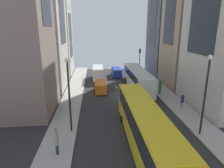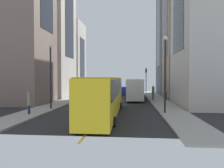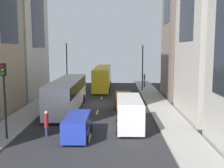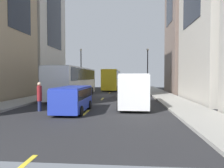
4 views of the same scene
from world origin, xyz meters
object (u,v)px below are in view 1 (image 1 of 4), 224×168
(pedestrian_walking_far, at_px, (128,71))
(pedestrian_crossing_near, at_px, (56,140))
(pedestrian_crossing_mid, at_px, (182,100))
(city_bus_white, at_px, (137,77))
(car_blue_0, at_px, (117,72))
(car_orange_2, at_px, (101,86))
(streetcar_yellow, at_px, (144,124))
(delivery_van_white, at_px, (98,72))
(pedestrian_waiting_curb, at_px, (160,86))
(traffic_light_near_corner, at_px, (140,57))

(pedestrian_walking_far, xyz_separation_m, pedestrian_crossing_near, (10.12, 26.26, 0.31))
(pedestrian_crossing_mid, bearing_deg, city_bus_white, 45.73)
(city_bus_white, xyz_separation_m, pedestrian_walking_far, (0.01, -9.19, -0.95))
(car_blue_0, bearing_deg, pedestrian_crossing_near, 73.71)
(city_bus_white, xyz_separation_m, car_orange_2, (6.17, 1.12, -1.05))
(streetcar_yellow, relative_size, delivery_van_white, 2.48)
(car_orange_2, relative_size, pedestrian_crossing_near, 1.85)
(delivery_van_white, height_order, pedestrian_waiting_curb, delivery_van_white)
(car_orange_2, relative_size, traffic_light_near_corner, 0.77)
(streetcar_yellow, relative_size, pedestrian_waiting_curb, 6.49)
(car_blue_0, distance_m, pedestrian_waiting_curb, 13.69)
(car_blue_0, distance_m, traffic_light_near_corner, 5.96)
(streetcar_yellow, height_order, traffic_light_near_corner, traffic_light_near_corner)
(streetcar_yellow, xyz_separation_m, pedestrian_crossing_mid, (-6.80, -7.53, -0.97))
(pedestrian_walking_far, distance_m, pedestrian_waiting_curb, 12.80)
(streetcar_yellow, bearing_deg, city_bus_white, -100.37)
(delivery_van_white, bearing_deg, car_blue_0, -148.16)
(car_blue_0, distance_m, pedestrian_crossing_mid, 19.27)
(traffic_light_near_corner, bearing_deg, pedestrian_crossing_near, 64.86)
(pedestrian_crossing_mid, bearing_deg, traffic_light_near_corner, 25.98)
(pedestrian_waiting_curb, bearing_deg, pedestrian_crossing_mid, 35.18)
(car_blue_0, bearing_deg, streetcar_yellow, 88.68)
(streetcar_yellow, xyz_separation_m, pedestrian_crossing_near, (7.13, 0.66, -0.75))
(pedestrian_crossing_near, distance_m, pedestrian_waiting_curb, 18.92)
(delivery_van_white, height_order, traffic_light_near_corner, traffic_light_near_corner)
(city_bus_white, relative_size, pedestrian_crossing_near, 5.61)
(city_bus_white, relative_size, pedestrian_waiting_curb, 5.65)
(pedestrian_walking_far, bearing_deg, traffic_light_near_corner, -13.14)
(car_orange_2, bearing_deg, pedestrian_crossing_near, 76.06)
(car_orange_2, bearing_deg, pedestrian_waiting_curb, 166.42)
(pedestrian_crossing_near, bearing_deg, delivery_van_white, -152.98)
(car_blue_0, distance_m, pedestrian_walking_far, 2.40)
(pedestrian_crossing_mid, relative_size, traffic_light_near_corner, 0.35)
(pedestrian_crossing_near, distance_m, traffic_light_near_corner, 30.24)
(delivery_van_white, xyz_separation_m, car_blue_0, (-4.05, -2.52, -0.51))
(city_bus_white, height_order, pedestrian_waiting_curb, city_bus_white)
(car_blue_0, height_order, car_orange_2, car_blue_0)
(car_blue_0, relative_size, pedestrian_crossing_mid, 2.32)
(streetcar_yellow, bearing_deg, traffic_light_near_corner, -102.02)
(city_bus_white, height_order, pedestrian_walking_far, city_bus_white)
(city_bus_white, bearing_deg, streetcar_yellow, 79.63)
(car_orange_2, distance_m, pedestrian_walking_far, 12.00)
(pedestrian_waiting_curb, xyz_separation_m, traffic_light_near_corner, (0.16, -13.50, 2.65))
(car_blue_0, xyz_separation_m, traffic_light_near_corner, (-5.07, -0.85, 3.00))
(car_orange_2, bearing_deg, streetcar_yellow, 101.70)
(car_orange_2, relative_size, pedestrian_waiting_curb, 1.86)
(car_orange_2, relative_size, pedestrian_walking_far, 2.12)
(car_orange_2, bearing_deg, pedestrian_walking_far, -120.88)
(car_blue_0, bearing_deg, city_bus_white, 104.43)
(car_blue_0, height_order, pedestrian_walking_far, pedestrian_walking_far)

